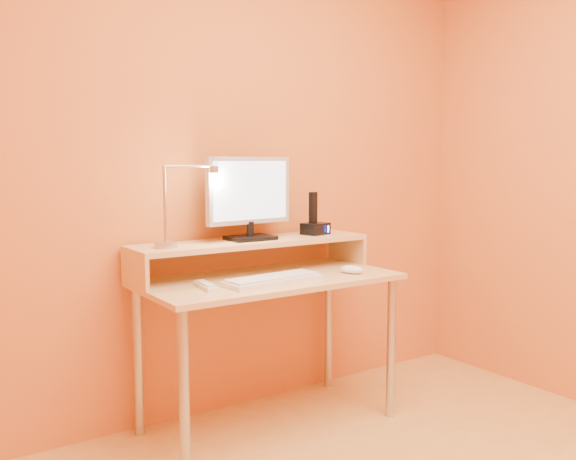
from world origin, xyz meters
TOP-DOWN VIEW (x-y plane):
  - wall_back at (0.00, 1.50)m, footprint 3.00×0.04m
  - desk_leg_fl at (-0.55, 0.93)m, footprint 0.04×0.04m
  - desk_leg_fr at (0.55, 0.93)m, footprint 0.04×0.04m
  - desk_leg_bl at (-0.55, 1.43)m, footprint 0.04×0.04m
  - desk_leg_br at (0.55, 1.43)m, footprint 0.04×0.04m
  - desk_lower at (0.00, 1.18)m, footprint 1.20×0.60m
  - shelf_riser_left at (-0.59, 1.33)m, footprint 0.02×0.30m
  - shelf_riser_right at (0.59, 1.33)m, footprint 0.02×0.30m
  - desk_shelf at (0.00, 1.33)m, footprint 1.20×0.30m
  - monitor_foot at (-0.01, 1.33)m, footprint 0.22×0.16m
  - monitor_neck at (-0.01, 1.33)m, footprint 0.04×0.04m
  - monitor_panel at (-0.01, 1.34)m, footprint 0.47×0.08m
  - monitor_back at (-0.01, 1.36)m, footprint 0.42×0.05m
  - monitor_screen at (-0.01, 1.32)m, footprint 0.43×0.05m
  - lamp_base at (-0.46, 1.30)m, footprint 0.10×0.10m
  - lamp_post at (-0.46, 1.30)m, footprint 0.01×0.01m
  - lamp_arm at (-0.34, 1.30)m, footprint 0.24×0.01m
  - lamp_head at (-0.22, 1.30)m, footprint 0.04×0.04m
  - lamp_bulb at (-0.22, 1.30)m, footprint 0.03×0.03m
  - phone_dock at (0.38, 1.33)m, footprint 0.15×0.13m
  - phone_handset at (0.37, 1.33)m, footprint 0.04×0.03m
  - phone_led at (0.43, 1.28)m, footprint 0.01×0.00m
  - keyboard at (-0.06, 1.05)m, footprint 0.47×0.18m
  - mouse at (0.38, 1.03)m, footprint 0.11×0.13m
  - remote_control at (-0.36, 1.11)m, footprint 0.07×0.19m

SIDE VIEW (x-z plane):
  - desk_leg_fl at x=-0.55m, z-range 0.00..0.69m
  - desk_leg_fr at x=0.55m, z-range 0.00..0.69m
  - desk_leg_bl at x=-0.55m, z-range 0.00..0.69m
  - desk_leg_br at x=0.55m, z-range 0.00..0.69m
  - desk_lower at x=0.00m, z-range 0.70..0.72m
  - remote_control at x=-0.36m, z-range 0.72..0.74m
  - keyboard at x=-0.06m, z-range 0.72..0.74m
  - mouse at x=0.38m, z-range 0.72..0.76m
  - shelf_riser_left at x=-0.59m, z-range 0.72..0.85m
  - shelf_riser_right at x=0.59m, z-range 0.72..0.85m
  - desk_shelf at x=0.00m, z-range 0.86..0.88m
  - monitor_foot at x=-0.01m, z-range 0.88..0.90m
  - lamp_base at x=-0.46m, z-range 0.88..0.90m
  - phone_dock at x=0.38m, z-range 0.88..0.94m
  - phone_led at x=0.43m, z-range 0.89..0.93m
  - monitor_neck at x=-0.01m, z-range 0.90..0.97m
  - phone_handset at x=0.37m, z-range 0.94..1.10m
  - lamp_post at x=-0.46m, z-range 0.91..1.24m
  - monitor_panel at x=-0.01m, z-range 0.96..1.28m
  - monitor_back at x=-0.01m, z-range 0.98..1.25m
  - monitor_screen at x=-0.01m, z-range 0.98..1.26m
  - lamp_bulb at x=-0.22m, z-range 1.20..1.21m
  - lamp_head at x=-0.22m, z-range 1.21..1.24m
  - lamp_arm at x=-0.34m, z-range 1.23..1.24m
  - wall_back at x=0.00m, z-range 0.00..2.50m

